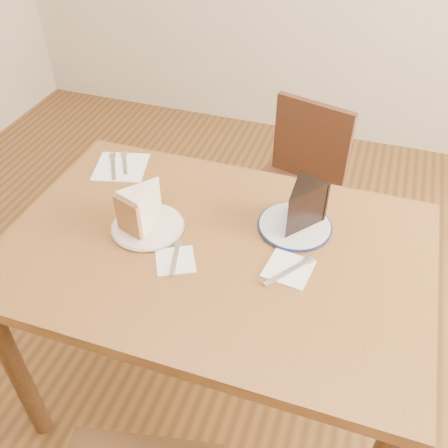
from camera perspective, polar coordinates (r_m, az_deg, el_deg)
ground at (r=2.00m, az=-0.78°, el=-18.31°), size 4.00×4.00×0.00m
table at (r=1.48m, az=-1.00°, el=-5.34°), size 1.20×0.80×0.75m
chair_far at (r=2.13m, az=7.98°, el=3.78°), size 0.48×0.48×0.80m
plate_cream at (r=1.48m, az=-8.69°, el=-0.29°), size 0.20×0.20×0.01m
plate_navy at (r=1.48m, az=8.08°, el=-0.21°), size 0.21×0.21×0.01m
carrot_cake at (r=1.45m, az=-8.98°, el=2.03°), size 0.13×0.15×0.11m
chocolate_cake at (r=1.43m, az=8.59°, el=1.68°), size 0.13×0.16×0.12m
napkin_cream at (r=1.37m, az=-5.58°, el=-4.19°), size 0.14×0.14×0.00m
napkin_navy at (r=1.36m, az=7.39°, el=-5.10°), size 0.13×0.13×0.00m
napkin_spare at (r=1.75m, az=-11.69°, el=6.43°), size 0.21×0.21×0.00m
fork_cream at (r=1.38m, az=-5.56°, el=-3.77°), size 0.05×0.14×0.00m
knife_navy at (r=1.34m, az=7.46°, el=-5.36°), size 0.11×0.15×0.00m
fork_spare at (r=1.76m, az=-11.29°, el=6.83°), size 0.08×0.13×0.00m
knife_spare at (r=1.75m, az=-12.54°, el=6.45°), size 0.09×0.15×0.00m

